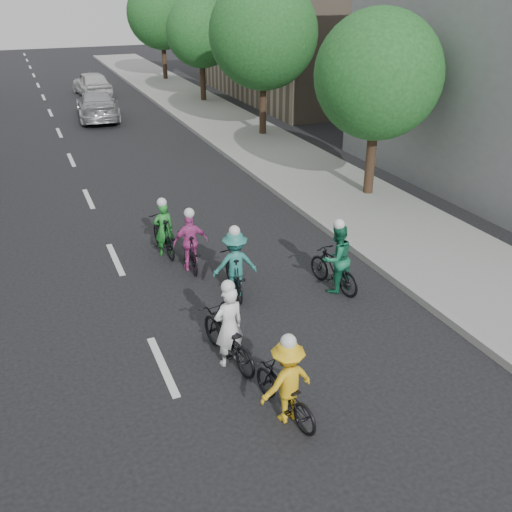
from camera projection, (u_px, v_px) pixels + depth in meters
ground at (163, 366)px, 10.86m from camera, size 120.00×120.00×0.00m
sidewalk_right at (301, 169)px, 21.90m from camera, size 4.00×80.00×0.15m
curb_right at (254, 175)px, 21.22m from camera, size 0.18×80.00×0.18m
bldg_se at (317, 28)px, 34.59m from camera, size 10.00×14.00×8.00m
tree_r_0 at (378, 76)px, 17.66m from camera, size 4.00×4.00×5.97m
tree_r_1 at (263, 34)px, 24.89m from camera, size 4.80×4.80×6.93m
tree_r_2 at (201, 32)px, 32.61m from camera, size 4.00×4.00×5.97m
tree_r_3 at (161, 14)px, 39.84m from camera, size 4.80×4.80×6.93m
cyclist_0 at (228, 335)px, 10.76m from camera, size 0.97×1.98×1.79m
cyclist_1 at (335, 263)px, 13.27m from camera, size 0.92×1.72×1.81m
cyclist_2 at (234, 268)px, 13.08m from camera, size 1.10×1.72×1.74m
cyclist_3 at (286, 387)px, 9.36m from camera, size 1.06×1.75×1.66m
cyclist_4 at (163, 233)px, 15.11m from camera, size 0.60×1.76×1.60m
cyclist_5 at (190, 246)px, 14.30m from camera, size 0.91×1.63×1.65m
follow_car_lead at (97, 105)px, 29.81m from camera, size 2.42×5.13×1.44m
follow_car_trail at (92, 83)px, 35.95m from camera, size 2.18×4.60×1.52m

